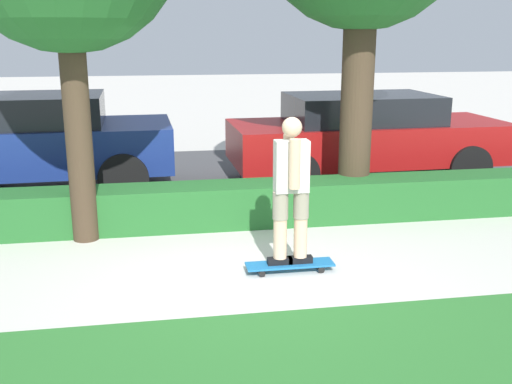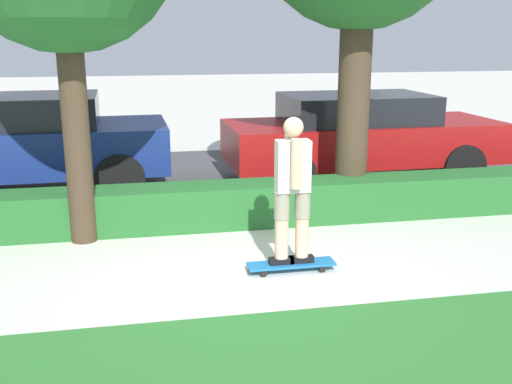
% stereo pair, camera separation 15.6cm
% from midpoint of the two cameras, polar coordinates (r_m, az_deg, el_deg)
% --- Properties ---
extents(ground_plane, '(60.00, 60.00, 0.00)m').
position_cam_midpoint_polar(ground_plane, '(6.39, -1.13, -7.51)').
color(ground_plane, beige).
extents(street_asphalt, '(12.20, 5.00, 0.01)m').
position_cam_midpoint_polar(street_asphalt, '(10.36, -5.11, 1.31)').
color(street_asphalt, '#474749').
rests_on(street_asphalt, ground_plane).
extents(hedge_row, '(12.20, 0.60, 0.55)m').
position_cam_midpoint_polar(hedge_row, '(7.79, -3.15, -1.21)').
color(hedge_row, '#236028').
rests_on(hedge_row, ground_plane).
extents(skateboard, '(0.93, 0.24, 0.09)m').
position_cam_midpoint_polar(skateboard, '(6.36, 2.67, -6.91)').
color(skateboard, '#1E6BAD').
rests_on(skateboard, ground_plane).
extents(skater_person, '(0.48, 0.40, 1.54)m').
position_cam_midpoint_polar(skater_person, '(6.09, 2.77, 0.41)').
color(skater_person, black).
rests_on(skater_person, skateboard).
extents(parked_car_front, '(3.86, 1.88, 1.53)m').
position_cam_midpoint_polar(parked_car_front, '(9.82, -20.39, 4.52)').
color(parked_car_front, navy).
rests_on(parked_car_front, ground_plane).
extents(parked_car_middle, '(4.61, 1.87, 1.46)m').
position_cam_midpoint_polar(parked_car_middle, '(10.19, 9.57, 5.42)').
color(parked_car_middle, maroon).
rests_on(parked_car_middle, ground_plane).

